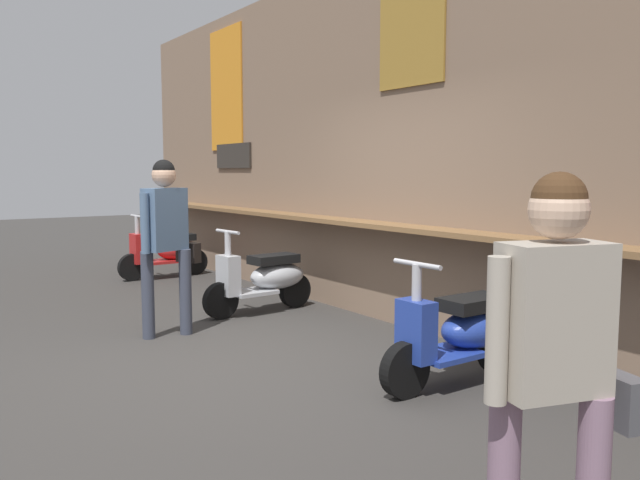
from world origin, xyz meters
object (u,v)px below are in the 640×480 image
(scooter_red, at_px, (169,252))
(shopper_with_handbag, at_px, (557,347))
(scooter_silver, at_px, (265,278))
(shopper_browsing, at_px, (166,229))
(scooter_blue, at_px, (462,332))

(scooter_red, distance_m, shopper_with_handbag, 8.04)
(scooter_red, relative_size, shopper_with_handbag, 0.88)
(scooter_silver, bearing_deg, shopper_browsing, 13.58)
(scooter_red, height_order, shopper_with_handbag, shopper_with_handbag)
(scooter_blue, bearing_deg, scooter_red, -90.31)
(scooter_red, xyz_separation_m, scooter_blue, (5.95, 0.00, 0.00))
(scooter_silver, xyz_separation_m, scooter_blue, (3.01, 0.00, 0.00))
(shopper_with_handbag, xyz_separation_m, shopper_browsing, (-4.50, 0.26, 0.09))
(scooter_red, distance_m, shopper_browsing, 3.67)
(scooter_silver, height_order, shopper_browsing, shopper_browsing)
(scooter_red, xyz_separation_m, shopper_with_handbag, (7.86, -1.57, 0.57))
(scooter_blue, bearing_deg, scooter_silver, -90.31)
(shopper_with_handbag, bearing_deg, shopper_browsing, 13.41)
(scooter_red, relative_size, scooter_blue, 1.00)
(scooter_red, distance_m, scooter_blue, 5.95)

